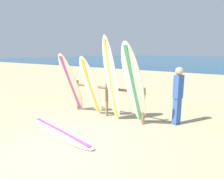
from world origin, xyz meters
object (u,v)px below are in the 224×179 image
at_px(surfboard_leaning_far_left, 71,84).
at_px(beachgoer_standing, 178,93).
at_px(surfboard_rack, 107,95).
at_px(surfboard_leaning_center, 134,86).
at_px(surfboard_lying_on_sand, 60,132).
at_px(surfboard_leaning_left, 91,87).
at_px(surfboard_leaning_center_left, 111,80).

height_order(surfboard_leaning_far_left, beachgoer_standing, surfboard_leaning_far_left).
bearing_deg(beachgoer_standing, surfboard_leaning_far_left, -164.00).
bearing_deg(surfboard_rack, surfboard_leaning_far_left, -161.74).
bearing_deg(beachgoer_standing, surfboard_leaning_center, -134.30).
distance_m(surfboard_leaning_center, beachgoer_standing, 1.33).
relative_size(surfboard_lying_on_sand, beachgoer_standing, 1.68).
bearing_deg(surfboard_leaning_left, surfboard_rack, 44.17).
distance_m(surfboard_rack, surfboard_leaning_center_left, 0.76).
relative_size(surfboard_leaning_far_left, beachgoer_standing, 1.23).
xyz_separation_m(surfboard_rack, surfboard_leaning_left, (-0.36, -0.35, 0.29)).
distance_m(surfboard_leaning_far_left, surfboard_leaning_left, 0.84).
bearing_deg(surfboard_leaning_left, surfboard_leaning_center, -1.26).
relative_size(surfboard_leaning_center, surfboard_lying_on_sand, 0.84).
bearing_deg(beachgoer_standing, surfboard_leaning_center_left, -153.79).
relative_size(surfboard_leaning_far_left, surfboard_leaning_left, 1.04).
height_order(surfboard_rack, beachgoer_standing, beachgoer_standing).
bearing_deg(surfboard_leaning_left, surfboard_leaning_center_left, 3.95).
distance_m(surfboard_rack, surfboard_leaning_left, 0.58).
distance_m(surfboard_leaning_left, beachgoer_standing, 2.63).
height_order(surfboard_rack, surfboard_leaning_center, surfboard_leaning_center).
relative_size(surfboard_leaning_far_left, surfboard_leaning_center_left, 0.80).
bearing_deg(surfboard_lying_on_sand, surfboard_leaning_center, 45.26).
distance_m(surfboard_lying_on_sand, beachgoer_standing, 3.43).
relative_size(surfboard_rack, surfboard_leaning_center, 1.15).
bearing_deg(surfboard_leaning_far_left, surfboard_rack, 18.26).
bearing_deg(surfboard_leaning_center, beachgoer_standing, 45.70).
bearing_deg(surfboard_leaning_center, surfboard_leaning_far_left, -179.64).
bearing_deg(surfboard_leaning_center_left, surfboard_rack, 142.76).
bearing_deg(surfboard_rack, surfboard_leaning_center_left, -37.24).
distance_m(surfboard_rack, surfboard_lying_on_sand, 1.94).
bearing_deg(surfboard_leaning_center_left, surfboard_leaning_left, -176.05).
distance_m(surfboard_leaning_far_left, surfboard_leaning_center_left, 1.61).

